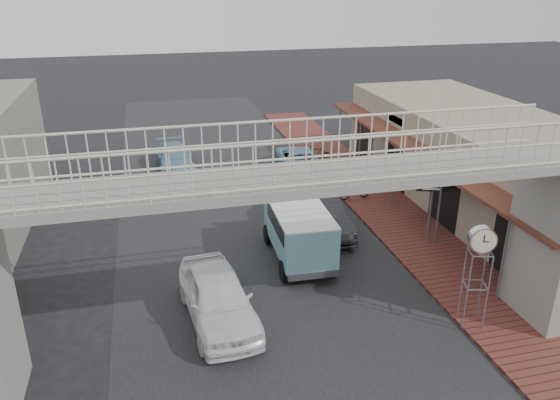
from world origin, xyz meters
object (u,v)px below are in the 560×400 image
motorcycle_far (316,155)px  angkot_far (175,158)px  arrow_sign (455,181)px  dark_sedan (319,213)px  angkot_van (299,227)px  white_hatchback (218,297)px  angkot_curb (299,158)px  street_clock (481,244)px  motorcycle_near (355,190)px

motorcycle_far → angkot_far: bearing=89.1°
motorcycle_far → arrow_sign: (2.09, -10.30, 2.00)m
motorcycle_far → dark_sedan: bearing=172.0°
angkot_van → motorcycle_far: angkot_van is taller
angkot_far → arrow_sign: size_ratio=1.40×
angkot_van → arrow_sign: bearing=-0.5°
angkot_van → white_hatchback: bearing=-136.0°
angkot_curb → arrow_sign: arrow_sign is taller
angkot_far → street_clock: 18.22m
angkot_curb → motorcycle_near: size_ratio=2.94×
angkot_far → street_clock: street_clock is taller
angkot_far → dark_sedan: bearing=-63.3°
white_hatchback → angkot_far: white_hatchback is taller
dark_sedan → angkot_curb: dark_sedan is taller
dark_sedan → angkot_curb: bearing=79.9°
angkot_van → arrow_sign: 6.04m
dark_sedan → arrow_sign: arrow_sign is taller
angkot_curb → arrow_sign: (3.19, -9.83, 1.97)m
angkot_curb → motorcycle_near: angkot_curb is taller
white_hatchback → street_clock: street_clock is taller
angkot_curb → dark_sedan: bearing=86.5°
angkot_van → motorcycle_near: angkot_van is taller
dark_sedan → angkot_van: size_ratio=1.10×
angkot_curb → street_clock: street_clock is taller
angkot_curb → street_clock: size_ratio=1.44×
white_hatchback → angkot_far: 14.39m
motorcycle_near → dark_sedan: bearing=128.9°
motorcycle_far → street_clock: street_clock is taller
white_hatchback → motorcycle_far: (7.17, 13.12, -0.18)m
angkot_far → white_hatchback: bearing=-91.5°
dark_sedan → motorcycle_far: dark_sedan is taller
angkot_curb → street_clock: bearing=100.4°
motorcycle_near → street_clock: (-0.22, -9.94, 2.21)m
street_clock → motorcycle_near: bearing=105.7°
angkot_van → angkot_curb: bearing=76.0°
dark_sedan → street_clock: street_clock is taller
dark_sedan → motorcycle_near: 3.63m
dark_sedan → street_clock: (2.34, -7.38, 1.95)m
angkot_far → arrow_sign: bearing=-53.2°
white_hatchback → arrow_sign: 9.84m
dark_sedan → angkot_far: (-5.15, 9.10, -0.14)m
dark_sedan → angkot_far: size_ratio=1.07×
dark_sedan → angkot_curb: size_ratio=1.02×
white_hatchback → dark_sedan: bearing=42.2°
motorcycle_far → arrow_sign: size_ratio=0.54×
motorcycle_near → motorcycle_far: 5.28m
street_clock → arrow_sign: street_clock is taller
angkot_far → motorcycle_near: bearing=-43.1°
angkot_van → street_clock: bearing=-51.8°
angkot_far → arrow_sign: (9.58, -11.56, 1.97)m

